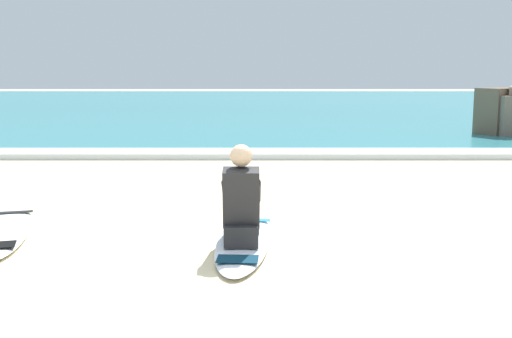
# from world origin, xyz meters

# --- Properties ---
(ground_plane) EXTENTS (80.00, 80.00, 0.00)m
(ground_plane) POSITION_xyz_m (0.00, 0.00, 0.00)
(ground_plane) COLOR beige
(sea) EXTENTS (80.00, 28.00, 0.10)m
(sea) POSITION_xyz_m (0.00, 20.37, 0.05)
(sea) COLOR teal
(sea) RESTS_ON ground
(breaking_foam) EXTENTS (80.00, 0.90, 0.11)m
(breaking_foam) POSITION_xyz_m (0.00, 6.67, 0.06)
(breaking_foam) COLOR white
(breaking_foam) RESTS_ON ground
(surfboard_main) EXTENTS (0.65, 2.39, 0.08)m
(surfboard_main) POSITION_xyz_m (-0.23, 0.65, 0.04)
(surfboard_main) COLOR silver
(surfboard_main) RESTS_ON ground
(surfer_seated) EXTENTS (0.37, 0.70, 0.95)m
(surfer_seated) POSITION_xyz_m (-0.25, 0.44, 0.44)
(surfer_seated) COLOR #232326
(surfer_seated) RESTS_ON surfboard_main
(surfboard_spare_near) EXTENTS (1.10, 2.38, 0.08)m
(surfboard_spare_near) POSITION_xyz_m (-2.76, 1.04, 0.04)
(surfboard_spare_near) COLOR white
(surfboard_spare_near) RESTS_ON ground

